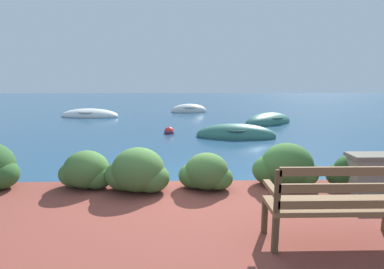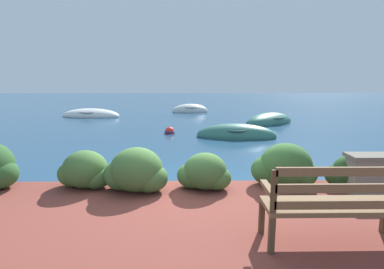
% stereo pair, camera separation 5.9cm
% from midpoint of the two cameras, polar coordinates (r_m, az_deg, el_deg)
% --- Properties ---
extents(ground_plane, '(80.00, 80.00, 0.00)m').
position_cam_midpoint_polar(ground_plane, '(5.47, -1.69, -11.00)').
color(ground_plane, navy).
extents(park_bench, '(1.52, 0.48, 0.93)m').
position_cam_midpoint_polar(park_bench, '(3.64, 26.21, -11.56)').
color(park_bench, brown).
rests_on(park_bench, patio_terrace).
extents(hedge_clump_left, '(0.92, 0.67, 0.63)m').
position_cam_midpoint_polar(hedge_clump_left, '(5.32, -19.47, -6.66)').
color(hedge_clump_left, '#426B33').
rests_on(hedge_clump_left, patio_terrace).
extents(hedge_clump_centre, '(1.05, 0.76, 0.72)m').
position_cam_midpoint_polar(hedge_clump_centre, '(4.93, -10.32, -7.09)').
color(hedge_clump_centre, '#426B33').
rests_on(hedge_clump_centre, patio_terrace).
extents(hedge_clump_right, '(0.89, 0.64, 0.61)m').
position_cam_midpoint_polar(hedge_clump_right, '(4.96, 2.69, -7.40)').
color(hedge_clump_right, '#426B33').
rests_on(hedge_clump_right, patio_terrace).
extents(hedge_clump_far_right, '(1.08, 0.78, 0.74)m').
position_cam_midpoint_polar(hedge_clump_far_right, '(5.30, 17.51, -6.05)').
color(hedge_clump_far_right, '#38662D').
rests_on(hedge_clump_far_right, patio_terrace).
extents(hedge_clump_extra, '(0.82, 0.59, 0.56)m').
position_cam_midpoint_polar(hedge_clump_extra, '(5.68, 28.41, -6.57)').
color(hedge_clump_extra, '#284C23').
rests_on(hedge_clump_extra, patio_terrace).
extents(rowboat_nearest, '(2.90, 1.43, 0.84)m').
position_cam_midpoint_polar(rowboat_nearest, '(10.61, 8.57, -0.15)').
color(rowboat_nearest, '#336B5B').
rests_on(rowboat_nearest, ground_plane).
extents(rowboat_mid, '(3.05, 2.79, 0.87)m').
position_cam_midpoint_polar(rowboat_mid, '(14.23, 14.62, 2.32)').
color(rowboat_mid, '#336B5B').
rests_on(rowboat_mid, ground_plane).
extents(rowboat_far, '(3.35, 1.75, 0.79)m').
position_cam_midpoint_polar(rowboat_far, '(17.19, -18.58, 3.44)').
color(rowboat_far, silver).
rests_on(rowboat_far, ground_plane).
extents(rowboat_outer, '(2.32, 1.37, 0.90)m').
position_cam_midpoint_polar(rowboat_outer, '(18.64, -0.29, 4.52)').
color(rowboat_outer, silver).
rests_on(rowboat_outer, ground_plane).
extents(mooring_buoy, '(0.40, 0.40, 0.37)m').
position_cam_midpoint_polar(mooring_buoy, '(11.30, -4.12, 0.55)').
color(mooring_buoy, red).
rests_on(mooring_buoy, ground_plane).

